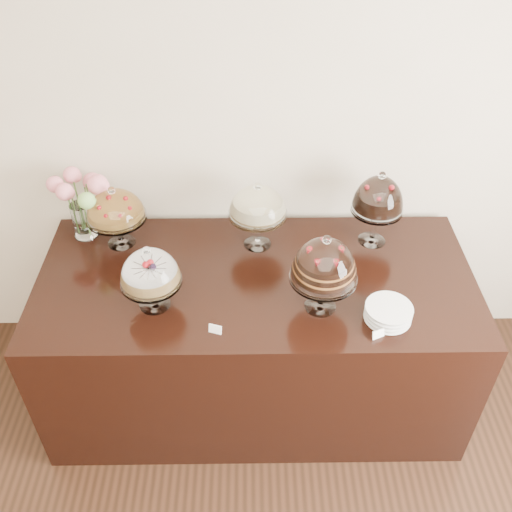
{
  "coord_description": "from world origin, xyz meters",
  "views": [
    {
      "loc": [
        -0.07,
        0.33,
        2.83
      ],
      "look_at": [
        -0.04,
        2.4,
        1.08
      ],
      "focal_mm": 40.0,
      "sensor_mm": 36.0,
      "label": 1
    }
  ],
  "objects_px": {
    "cake_stand_fruit_tart": "(115,208)",
    "cake_stand_dark_choco": "(379,198)",
    "plate_stack": "(388,313)",
    "cake_stand_cheesecake": "(258,205)",
    "flower_vase": "(82,197)",
    "cake_stand_sugar_sponge": "(150,271)",
    "display_counter": "(256,337)",
    "cake_stand_choco_layer": "(324,263)"
  },
  "relations": [
    {
      "from": "cake_stand_cheesecake",
      "to": "cake_stand_dark_choco",
      "type": "relative_size",
      "value": 0.9
    },
    {
      "from": "cake_stand_dark_choco",
      "to": "cake_stand_fruit_tart",
      "type": "distance_m",
      "value": 1.35
    },
    {
      "from": "display_counter",
      "to": "cake_stand_fruit_tart",
      "type": "height_order",
      "value": "cake_stand_fruit_tart"
    },
    {
      "from": "cake_stand_choco_layer",
      "to": "cake_stand_dark_choco",
      "type": "xyz_separation_m",
      "value": [
        0.33,
        0.5,
        0.01
      ]
    },
    {
      "from": "cake_stand_choco_layer",
      "to": "plate_stack",
      "type": "xyz_separation_m",
      "value": [
        0.3,
        -0.08,
        -0.23
      ]
    },
    {
      "from": "cake_stand_cheesecake",
      "to": "flower_vase",
      "type": "relative_size",
      "value": 1.0
    },
    {
      "from": "display_counter",
      "to": "cake_stand_dark_choco",
      "type": "bearing_deg",
      "value": 24.51
    },
    {
      "from": "cake_stand_choco_layer",
      "to": "cake_stand_fruit_tart",
      "type": "xyz_separation_m",
      "value": [
        -1.02,
        0.5,
        -0.04
      ]
    },
    {
      "from": "cake_stand_choco_layer",
      "to": "cake_stand_cheesecake",
      "type": "distance_m",
      "value": 0.56
    },
    {
      "from": "cake_stand_dark_choco",
      "to": "plate_stack",
      "type": "distance_m",
      "value": 0.63
    },
    {
      "from": "cake_stand_sugar_sponge",
      "to": "cake_stand_choco_layer",
      "type": "distance_m",
      "value": 0.79
    },
    {
      "from": "cake_stand_sugar_sponge",
      "to": "cake_stand_dark_choco",
      "type": "height_order",
      "value": "cake_stand_dark_choco"
    },
    {
      "from": "cake_stand_choco_layer",
      "to": "cake_stand_fruit_tart",
      "type": "height_order",
      "value": "cake_stand_choco_layer"
    },
    {
      "from": "cake_stand_sugar_sponge",
      "to": "cake_stand_cheesecake",
      "type": "xyz_separation_m",
      "value": [
        0.49,
        0.45,
        0.04
      ]
    },
    {
      "from": "flower_vase",
      "to": "plate_stack",
      "type": "distance_m",
      "value": 1.66
    },
    {
      "from": "cake_stand_sugar_sponge",
      "to": "cake_stand_choco_layer",
      "type": "bearing_deg",
      "value": -1.78
    },
    {
      "from": "cake_stand_dark_choco",
      "to": "flower_vase",
      "type": "distance_m",
      "value": 1.54
    },
    {
      "from": "display_counter",
      "to": "flower_vase",
      "type": "relative_size",
      "value": 5.69
    },
    {
      "from": "cake_stand_choco_layer",
      "to": "flower_vase",
      "type": "bearing_deg",
      "value": 154.59
    },
    {
      "from": "cake_stand_sugar_sponge",
      "to": "flower_vase",
      "type": "xyz_separation_m",
      "value": [
        -0.42,
        0.55,
        0.03
      ]
    },
    {
      "from": "cake_stand_choco_layer",
      "to": "plate_stack",
      "type": "relative_size",
      "value": 2.01
    },
    {
      "from": "cake_stand_cheesecake",
      "to": "cake_stand_dark_choco",
      "type": "distance_m",
      "value": 0.62
    },
    {
      "from": "display_counter",
      "to": "cake_stand_fruit_tart",
      "type": "distance_m",
      "value": 1.03
    },
    {
      "from": "cake_stand_fruit_tart",
      "to": "cake_stand_cheesecake",
      "type": "bearing_deg",
      "value": -1.59
    },
    {
      "from": "cake_stand_fruit_tart",
      "to": "flower_vase",
      "type": "xyz_separation_m",
      "value": [
        -0.18,
        0.08,
        0.02
      ]
    },
    {
      "from": "cake_stand_choco_layer",
      "to": "cake_stand_fruit_tart",
      "type": "distance_m",
      "value": 1.14
    },
    {
      "from": "plate_stack",
      "to": "cake_stand_choco_layer",
      "type": "bearing_deg",
      "value": 164.78
    },
    {
      "from": "flower_vase",
      "to": "plate_stack",
      "type": "bearing_deg",
      "value": -23.48
    },
    {
      "from": "cake_stand_sugar_sponge",
      "to": "plate_stack",
      "type": "xyz_separation_m",
      "value": [
        1.09,
        -0.11,
        -0.18
      ]
    },
    {
      "from": "cake_stand_dark_choco",
      "to": "cake_stand_fruit_tart",
      "type": "xyz_separation_m",
      "value": [
        -1.35,
        -0.0,
        -0.05
      ]
    },
    {
      "from": "cake_stand_fruit_tart",
      "to": "cake_stand_dark_choco",
      "type": "bearing_deg",
      "value": 0.09
    },
    {
      "from": "cake_stand_sugar_sponge",
      "to": "cake_stand_dark_choco",
      "type": "xyz_separation_m",
      "value": [
        1.11,
        0.47,
        0.07
      ]
    },
    {
      "from": "display_counter",
      "to": "cake_stand_dark_choco",
      "type": "xyz_separation_m",
      "value": [
        0.63,
        0.29,
        0.73
      ]
    },
    {
      "from": "cake_stand_dark_choco",
      "to": "cake_stand_fruit_tart",
      "type": "bearing_deg",
      "value": -179.91
    },
    {
      "from": "display_counter",
      "to": "cake_stand_cheesecake",
      "type": "height_order",
      "value": "cake_stand_cheesecake"
    },
    {
      "from": "cake_stand_dark_choco",
      "to": "display_counter",
      "type": "bearing_deg",
      "value": -155.49
    },
    {
      "from": "cake_stand_choco_layer",
      "to": "flower_vase",
      "type": "xyz_separation_m",
      "value": [
        -1.21,
        0.57,
        -0.03
      ]
    },
    {
      "from": "display_counter",
      "to": "cake_stand_dark_choco",
      "type": "height_order",
      "value": "cake_stand_dark_choco"
    },
    {
      "from": "cake_stand_fruit_tart",
      "to": "plate_stack",
      "type": "distance_m",
      "value": 1.46
    },
    {
      "from": "cake_stand_cheesecake",
      "to": "cake_stand_choco_layer",
      "type": "bearing_deg",
      "value": -58.69
    },
    {
      "from": "display_counter",
      "to": "cake_stand_cheesecake",
      "type": "xyz_separation_m",
      "value": [
        0.01,
        0.26,
        0.71
      ]
    },
    {
      "from": "flower_vase",
      "to": "cake_stand_dark_choco",
      "type": "bearing_deg",
      "value": -2.78
    }
  ]
}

